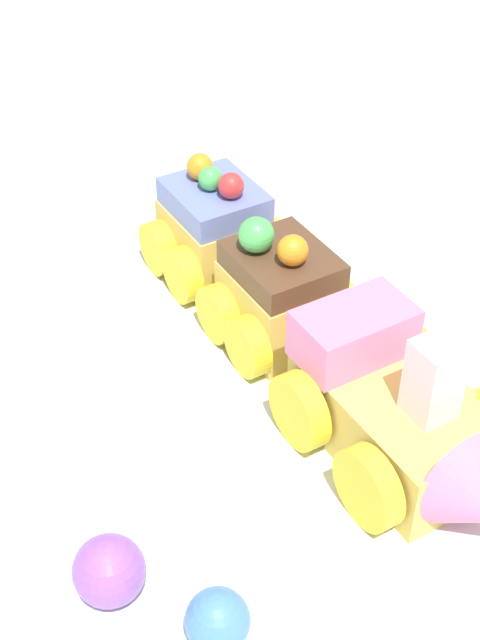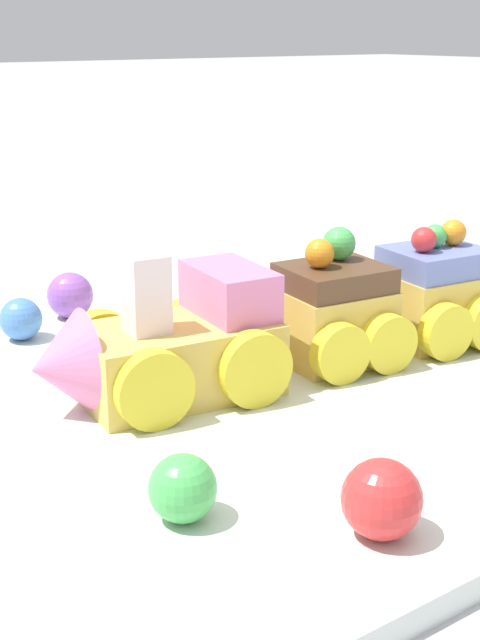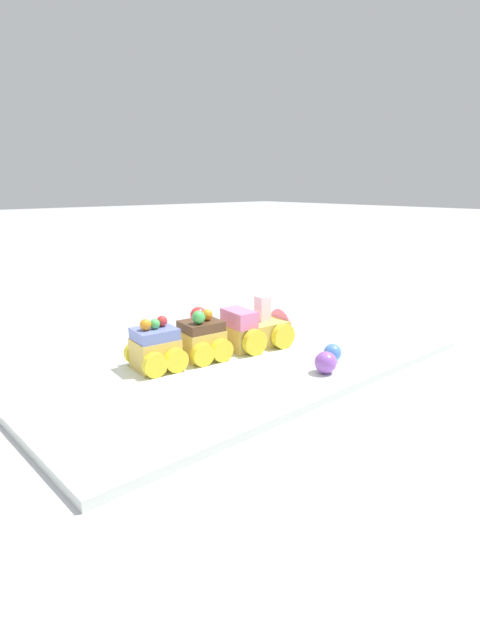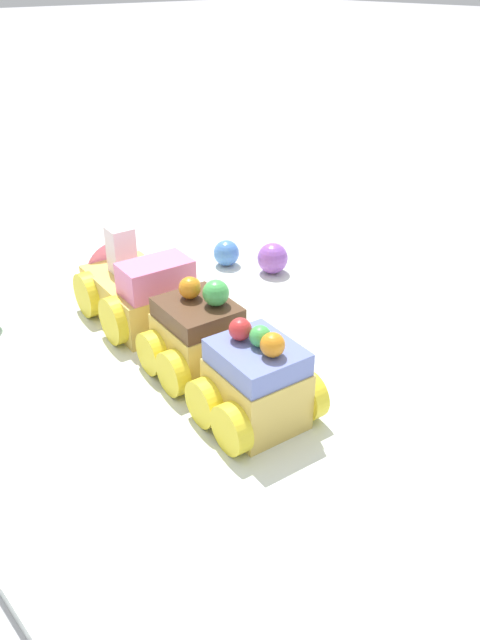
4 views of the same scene
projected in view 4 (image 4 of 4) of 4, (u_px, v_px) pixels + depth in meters
name	position (u px, v px, depth m)	size (l,w,h in m)	color
ground_plane	(181.00, 358.00, 0.51)	(10.00, 10.00, 0.00)	#B2B2B7
display_board	(181.00, 352.00, 0.51)	(0.64, 0.40, 0.01)	silver
cake_train_locomotive	(134.00, 287.00, 0.54)	(0.13, 0.09, 0.08)	#E0BC56
cake_car_chocolate	(198.00, 338.00, 0.46)	(0.07, 0.08, 0.08)	#E0BC56
cake_car_blueberry	(256.00, 386.00, 0.41)	(0.07, 0.08, 0.07)	#E0BC56
gumball_purple	(273.00, 258.00, 0.62)	(0.03, 0.03, 0.03)	#9956C6
gumball_blue	(226.00, 253.00, 0.64)	(0.03, 0.03, 0.03)	#4C84E0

